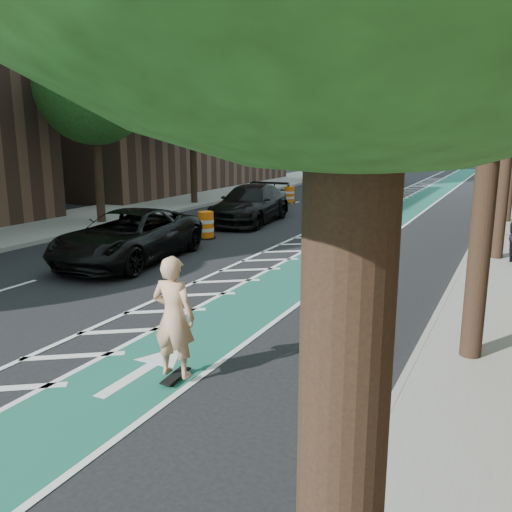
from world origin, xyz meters
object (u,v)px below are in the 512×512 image
Objects in this scene: barrel_a at (206,226)px; skateboarder at (174,317)px; suv_far at (250,204)px; suv_near at (128,236)px.

skateboarder is at bearing -60.90° from barrel_a.
suv_far is at bearing -72.16° from skateboarder.
suv_far reaches higher than barrel_a.
suv_near is at bearing -95.44° from suv_far.
suv_far is 5.52× the size of barrel_a.
suv_near is 8.41m from suv_far.
suv_far is at bearing 84.26° from suv_near.
suv_near reaches higher than barrel_a.
skateboarder reaches higher than barrel_a.
skateboarder is at bearing -73.15° from suv_far.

